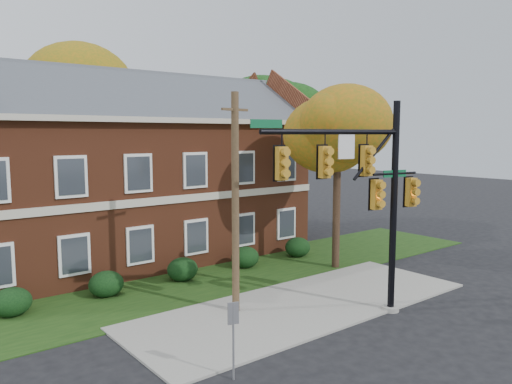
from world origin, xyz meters
TOP-DOWN VIEW (x-y plane):
  - ground at (0.00, 0.00)m, footprint 120.00×120.00m
  - sidewalk at (0.00, 1.00)m, footprint 14.00×5.00m
  - grass_strip at (0.00, 6.00)m, footprint 30.00×6.00m
  - apartment_building at (-2.00, 11.95)m, footprint 18.80×8.80m
  - hedge_far_left at (-9.00, 6.70)m, footprint 1.40×1.26m
  - hedge_left at (-5.50, 6.70)m, footprint 1.40×1.26m
  - hedge_center at (-2.00, 6.70)m, footprint 1.40×1.26m
  - hedge_right at (1.50, 6.70)m, footprint 1.40×1.26m
  - hedge_far_right at (5.00, 6.70)m, footprint 1.40×1.26m
  - tree_near_right at (5.22, 3.87)m, footprint 4.50×4.25m
  - tree_right_rear at (9.31, 12.81)m, footprint 6.30×5.95m
  - tree_far_rear at (-0.66, 19.79)m, footprint 6.84×6.46m
  - traffic_signal at (0.73, -1.15)m, footprint 6.78×1.46m
  - utility_pole at (-2.50, 2.00)m, footprint 1.24×0.30m
  - sign_post at (-5.50, -2.00)m, footprint 0.31×0.13m

SIDE VIEW (x-z plane):
  - ground at x=0.00m, z-range 0.00..0.00m
  - grass_strip at x=0.00m, z-range 0.00..0.04m
  - sidewalk at x=0.00m, z-range 0.00..0.08m
  - hedge_far_left at x=-9.00m, z-range 0.00..1.05m
  - hedge_left at x=-5.50m, z-range 0.00..1.05m
  - hedge_center at x=-2.00m, z-range 0.00..1.05m
  - hedge_right at x=1.50m, z-range 0.00..1.05m
  - hedge_far_right at x=5.00m, z-range 0.00..1.05m
  - sign_post at x=-5.50m, z-range 0.38..2.51m
  - utility_pole at x=-2.50m, z-range 0.06..8.02m
  - traffic_signal at x=0.73m, z-range 0.92..8.59m
  - apartment_building at x=-2.00m, z-range 0.12..9.86m
  - tree_near_right at x=5.22m, z-range 2.38..10.96m
  - tree_right_rear at x=9.31m, z-range 2.81..13.43m
  - tree_far_rear at x=-0.66m, z-range 3.08..14.60m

